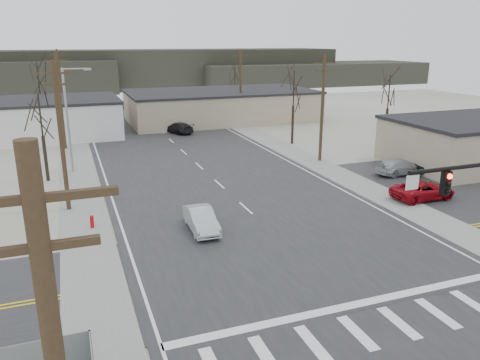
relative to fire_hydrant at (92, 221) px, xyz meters
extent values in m
plane|color=#BBBAB6|center=(10.20, -8.00, -0.45)|extent=(140.00, 140.00, 0.00)
cube|color=#232325|center=(10.20, 7.00, -0.43)|extent=(18.00, 110.00, 0.05)
cube|color=#232325|center=(10.20, -8.00, -0.43)|extent=(90.00, 10.00, 0.04)
cube|color=gray|center=(-0.40, 12.00, -0.42)|extent=(3.00, 90.00, 0.06)
cube|color=gray|center=(20.80, 12.00, -0.42)|extent=(3.00, 90.00, 0.06)
cube|color=black|center=(13.50, -14.20, 5.15)|extent=(0.32, 0.30, 1.00)
sphere|color=#FF0C05|center=(13.50, -14.37, 5.47)|extent=(0.22, 0.22, 0.22)
cube|color=silver|center=(11.80, -14.20, 5.35)|extent=(0.60, 0.04, 0.60)
cylinder|color=#A50C0C|center=(0.00, 0.00, -0.10)|extent=(0.24, 0.24, 0.70)
sphere|color=#A50C0C|center=(0.00, 0.00, 0.30)|extent=(0.24, 0.24, 0.24)
cube|color=silver|center=(-5.80, 32.00, 1.65)|extent=(22.00, 12.00, 4.20)
cube|color=black|center=(-5.80, 32.00, 3.90)|extent=(22.30, 12.30, 0.30)
cube|color=tan|center=(20.20, 36.00, 1.55)|extent=(26.00, 14.00, 4.00)
cube|color=black|center=(20.20, 36.00, 3.70)|extent=(26.30, 14.30, 0.30)
cube|color=tan|center=(34.20, 4.00, 1.55)|extent=(14.00, 10.00, 4.00)
cube|color=black|center=(34.20, 4.00, 3.70)|extent=(14.30, 10.30, 0.30)
cube|color=#3E2C1D|center=(-1.30, -22.00, 8.75)|extent=(2.20, 0.12, 0.12)
cube|color=#3E2C1D|center=(-1.30, -22.00, 8.05)|extent=(1.60, 0.12, 0.12)
cylinder|color=#3E2C1D|center=(-1.30, 4.00, 4.55)|extent=(0.30, 0.30, 10.00)
cube|color=#3E2C1D|center=(-1.30, 4.00, 8.75)|extent=(2.20, 0.12, 0.12)
cube|color=#3E2C1D|center=(-1.30, 4.00, 8.05)|extent=(1.60, 0.12, 0.12)
cylinder|color=#3E2C1D|center=(-1.30, 24.00, 4.55)|extent=(0.30, 0.30, 10.00)
cube|color=#3E2C1D|center=(-1.30, 24.00, 8.75)|extent=(2.20, 0.12, 0.12)
cube|color=#3E2C1D|center=(-1.30, 24.00, 8.05)|extent=(1.60, 0.12, 0.12)
cylinder|color=#3E2C1D|center=(-1.30, 44.00, 4.55)|extent=(0.30, 0.30, 10.00)
cube|color=#3E2C1D|center=(-1.30, 44.00, 8.75)|extent=(2.20, 0.12, 0.12)
cube|color=#3E2C1D|center=(-1.30, 44.00, 8.05)|extent=(1.60, 0.12, 0.12)
cylinder|color=#3E2C1D|center=(21.70, 10.00, 4.55)|extent=(0.30, 0.30, 10.00)
cube|color=#3E2C1D|center=(21.70, 10.00, 8.75)|extent=(2.20, 0.12, 0.12)
cube|color=#3E2C1D|center=(21.70, 10.00, 8.05)|extent=(1.60, 0.12, 0.12)
cylinder|color=#3E2C1D|center=(21.70, 32.00, 4.55)|extent=(0.30, 0.30, 10.00)
cube|color=#3E2C1D|center=(21.70, 32.00, 8.75)|extent=(2.20, 0.12, 0.12)
cube|color=#3E2C1D|center=(21.70, 32.00, 8.05)|extent=(1.60, 0.12, 0.12)
cylinder|color=gray|center=(-0.80, 14.00, 4.05)|extent=(0.20, 0.20, 9.00)
cylinder|color=gray|center=(0.20, 14.00, 8.45)|extent=(2.00, 0.12, 0.12)
cube|color=gray|center=(1.20, 14.00, 8.40)|extent=(0.60, 0.25, 0.18)
cylinder|color=black|center=(-2.80, 12.00, 1.42)|extent=(0.28, 0.28, 3.75)
cylinder|color=black|center=(-2.80, 12.00, 4.80)|extent=(0.14, 0.14, 3.75)
cylinder|color=black|center=(22.70, 18.00, 1.67)|extent=(0.28, 0.28, 4.25)
cylinder|color=black|center=(22.70, 18.00, 5.50)|extent=(0.14, 0.14, 4.25)
cylinder|color=black|center=(-3.80, 38.00, 1.80)|extent=(0.28, 0.28, 4.50)
cylinder|color=black|center=(-3.80, 38.00, 5.85)|extent=(0.14, 0.14, 4.50)
cylinder|color=black|center=(25.20, 44.00, 1.55)|extent=(0.28, 0.28, 4.00)
cylinder|color=black|center=(25.20, 44.00, 5.15)|extent=(0.14, 0.14, 4.00)
cylinder|color=black|center=(32.20, 14.00, 1.55)|extent=(0.28, 0.28, 4.00)
cylinder|color=black|center=(32.20, 14.00, 5.15)|extent=(0.14, 0.14, 4.00)
cube|color=#333026|center=(25.20, 88.00, 4.05)|extent=(80.00, 18.00, 9.00)
cube|color=#333026|center=(60.20, 82.00, 2.30)|extent=(60.00, 18.00, 5.50)
imported|color=#B0B6BC|center=(6.25, -2.71, 0.28)|extent=(1.57, 4.19, 1.37)
imported|color=black|center=(12.04, 28.39, 0.26)|extent=(3.57, 4.96, 1.34)
imported|color=black|center=(8.80, 52.05, 0.33)|extent=(3.28, 4.66, 1.47)
imported|color=maroon|center=(23.03, -2.65, 0.25)|extent=(4.84, 2.28, 1.34)
imported|color=black|center=(28.63, 2.23, 0.21)|extent=(3.97, 2.45, 1.26)
imported|color=#9DA3A7|center=(25.83, 3.33, 0.25)|extent=(4.66, 2.00, 1.34)
camera|label=1|loc=(-0.76, -28.43, 10.76)|focal=35.00mm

